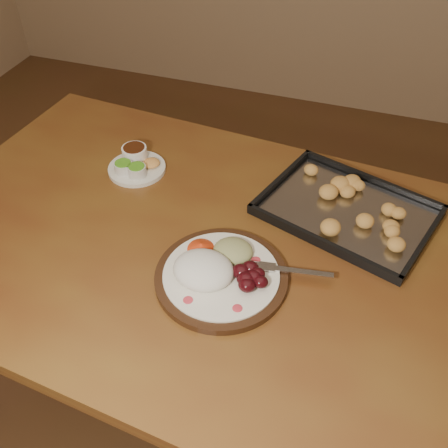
% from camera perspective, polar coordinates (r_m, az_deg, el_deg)
% --- Properties ---
extents(ground, '(4.00, 4.00, 0.00)m').
position_cam_1_polar(ground, '(1.83, -4.36, -16.70)').
color(ground, '#522E1C').
rests_on(ground, ground).
extents(dining_table, '(1.57, 1.03, 0.75)m').
position_cam_1_polar(dining_table, '(1.23, -0.53, -5.60)').
color(dining_table, brown).
rests_on(dining_table, ground).
extents(dinner_plate, '(0.37, 0.29, 0.07)m').
position_cam_1_polar(dinner_plate, '(1.07, -0.57, -5.50)').
color(dinner_plate, black).
rests_on(dinner_plate, dining_table).
extents(condiment_saucer, '(0.16, 0.16, 0.05)m').
position_cam_1_polar(condiment_saucer, '(1.39, -10.07, 6.80)').
color(condiment_saucer, silver).
rests_on(condiment_saucer, dining_table).
extents(baking_tray, '(0.47, 0.40, 0.04)m').
position_cam_1_polar(baking_tray, '(1.27, 13.92, 1.66)').
color(baking_tray, black).
rests_on(baking_tray, dining_table).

